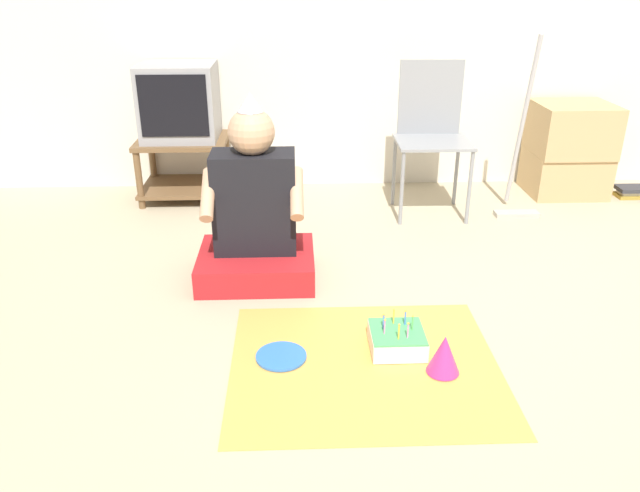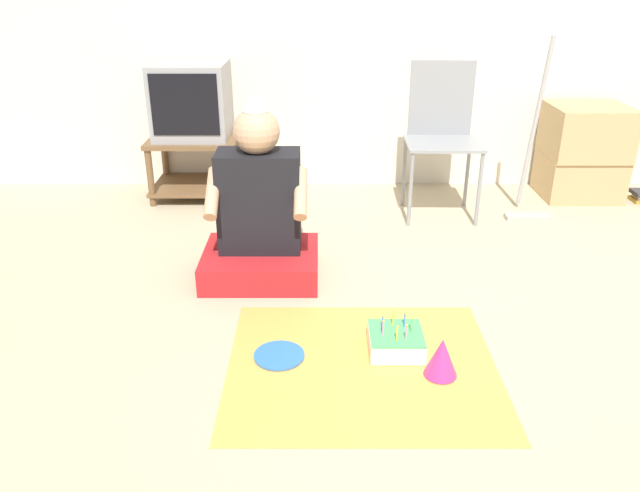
{
  "view_description": "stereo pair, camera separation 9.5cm",
  "coord_description": "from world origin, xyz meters",
  "px_view_note": "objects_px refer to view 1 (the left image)",
  "views": [
    {
      "loc": [
        -0.68,
        -2.12,
        1.47
      ],
      "look_at": [
        -0.58,
        0.37,
        0.35
      ],
      "focal_mm": 35.0,
      "sensor_mm": 36.0,
      "label": 1
    },
    {
      "loc": [
        -0.59,
        -2.12,
        1.47
      ],
      "look_at": [
        -0.58,
        0.37,
        0.35
      ],
      "focal_mm": 35.0,
      "sensor_mm": 36.0,
      "label": 2
    }
  ],
  "objects_px": {
    "cardboard_box_stack": "(569,149)",
    "paper_plate": "(281,356)",
    "person_seated": "(255,218)",
    "tv": "(179,102)",
    "folding_chair": "(431,126)",
    "birthday_cake": "(397,340)",
    "dust_mop": "(520,167)",
    "party_hat_blue": "(444,354)",
    "book_pile": "(630,192)"
  },
  "relations": [
    {
      "from": "birthday_cake",
      "to": "tv",
      "type": "bearing_deg",
      "value": 120.77
    },
    {
      "from": "cardboard_box_stack",
      "to": "dust_mop",
      "type": "bearing_deg",
      "value": -140.58
    },
    {
      "from": "folding_chair",
      "to": "paper_plate",
      "type": "height_order",
      "value": "folding_chair"
    },
    {
      "from": "cardboard_box_stack",
      "to": "paper_plate",
      "type": "bearing_deg",
      "value": -134.65
    },
    {
      "from": "dust_mop",
      "to": "person_seated",
      "type": "distance_m",
      "value": 1.82
    },
    {
      "from": "tv",
      "to": "cardboard_box_stack",
      "type": "bearing_deg",
      "value": -0.52
    },
    {
      "from": "birthday_cake",
      "to": "paper_plate",
      "type": "height_order",
      "value": "birthday_cake"
    },
    {
      "from": "folding_chair",
      "to": "dust_mop",
      "type": "relative_size",
      "value": 0.84
    },
    {
      "from": "birthday_cake",
      "to": "party_hat_blue",
      "type": "height_order",
      "value": "party_hat_blue"
    },
    {
      "from": "dust_mop",
      "to": "birthday_cake",
      "type": "distance_m",
      "value": 1.87
    },
    {
      "from": "cardboard_box_stack",
      "to": "birthday_cake",
      "type": "xyz_separation_m",
      "value": [
        -1.48,
        -1.94,
        -0.27
      ]
    },
    {
      "from": "paper_plate",
      "to": "person_seated",
      "type": "bearing_deg",
      "value": 100.03
    },
    {
      "from": "folding_chair",
      "to": "book_pile",
      "type": "bearing_deg",
      "value": 6.54
    },
    {
      "from": "tv",
      "to": "person_seated",
      "type": "relative_size",
      "value": 0.52
    },
    {
      "from": "paper_plate",
      "to": "cardboard_box_stack",
      "type": "bearing_deg",
      "value": 45.35
    },
    {
      "from": "book_pile",
      "to": "tv",
      "type": "bearing_deg",
      "value": 177.35
    },
    {
      "from": "cardboard_box_stack",
      "to": "birthday_cake",
      "type": "distance_m",
      "value": 2.45
    },
    {
      "from": "folding_chair",
      "to": "person_seated",
      "type": "xyz_separation_m",
      "value": [
        -1.07,
        -0.93,
        -0.23
      ]
    },
    {
      "from": "folding_chair",
      "to": "person_seated",
      "type": "distance_m",
      "value": 1.43
    },
    {
      "from": "dust_mop",
      "to": "party_hat_blue",
      "type": "relative_size",
      "value": 6.96
    },
    {
      "from": "tv",
      "to": "folding_chair",
      "type": "bearing_deg",
      "value": -10.87
    },
    {
      "from": "cardboard_box_stack",
      "to": "paper_plate",
      "type": "xyz_separation_m",
      "value": [
        -1.96,
        -1.99,
        -0.31
      ]
    },
    {
      "from": "cardboard_box_stack",
      "to": "party_hat_blue",
      "type": "xyz_separation_m",
      "value": [
        -1.32,
        -2.11,
        -0.23
      ]
    },
    {
      "from": "person_seated",
      "to": "tv",
      "type": "bearing_deg",
      "value": 113.95
    },
    {
      "from": "tv",
      "to": "party_hat_blue",
      "type": "xyz_separation_m",
      "value": [
        1.33,
        -2.13,
        -0.57
      ]
    },
    {
      "from": "party_hat_blue",
      "to": "paper_plate",
      "type": "relative_size",
      "value": 0.77
    },
    {
      "from": "folding_chair",
      "to": "dust_mop",
      "type": "distance_m",
      "value": 0.62
    },
    {
      "from": "folding_chair",
      "to": "birthday_cake",
      "type": "height_order",
      "value": "folding_chair"
    },
    {
      "from": "birthday_cake",
      "to": "party_hat_blue",
      "type": "distance_m",
      "value": 0.23
    },
    {
      "from": "cardboard_box_stack",
      "to": "party_hat_blue",
      "type": "relative_size",
      "value": 3.9
    },
    {
      "from": "tv",
      "to": "cardboard_box_stack",
      "type": "height_order",
      "value": "tv"
    },
    {
      "from": "tv",
      "to": "birthday_cake",
      "type": "distance_m",
      "value": 2.37
    },
    {
      "from": "party_hat_blue",
      "to": "book_pile",
      "type": "bearing_deg",
      "value": 48.63
    },
    {
      "from": "tv",
      "to": "dust_mop",
      "type": "height_order",
      "value": "dust_mop"
    },
    {
      "from": "cardboard_box_stack",
      "to": "paper_plate",
      "type": "distance_m",
      "value": 2.81
    },
    {
      "from": "folding_chair",
      "to": "party_hat_blue",
      "type": "distance_m",
      "value": 1.9
    },
    {
      "from": "dust_mop",
      "to": "book_pile",
      "type": "height_order",
      "value": "dust_mop"
    },
    {
      "from": "person_seated",
      "to": "birthday_cake",
      "type": "height_order",
      "value": "person_seated"
    },
    {
      "from": "folding_chair",
      "to": "person_seated",
      "type": "bearing_deg",
      "value": -138.96
    },
    {
      "from": "folding_chair",
      "to": "book_pile",
      "type": "xyz_separation_m",
      "value": [
        1.46,
        0.17,
        -0.51
      ]
    },
    {
      "from": "tv",
      "to": "folding_chair",
      "type": "distance_m",
      "value": 1.65
    },
    {
      "from": "dust_mop",
      "to": "paper_plate",
      "type": "height_order",
      "value": "dust_mop"
    },
    {
      "from": "folding_chair",
      "to": "birthday_cake",
      "type": "distance_m",
      "value": 1.78
    },
    {
      "from": "person_seated",
      "to": "paper_plate",
      "type": "bearing_deg",
      "value": -79.97
    },
    {
      "from": "tv",
      "to": "folding_chair",
      "type": "relative_size",
      "value": 0.51
    },
    {
      "from": "book_pile",
      "to": "birthday_cake",
      "type": "relative_size",
      "value": 0.87
    },
    {
      "from": "person_seated",
      "to": "paper_plate",
      "type": "relative_size",
      "value": 4.49
    },
    {
      "from": "cardboard_box_stack",
      "to": "dust_mop",
      "type": "xyz_separation_m",
      "value": [
        -0.47,
        -0.39,
        -0.0
      ]
    },
    {
      "from": "cardboard_box_stack",
      "to": "person_seated",
      "type": "relative_size",
      "value": 0.67
    },
    {
      "from": "birthday_cake",
      "to": "party_hat_blue",
      "type": "relative_size",
      "value": 1.39
    }
  ]
}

